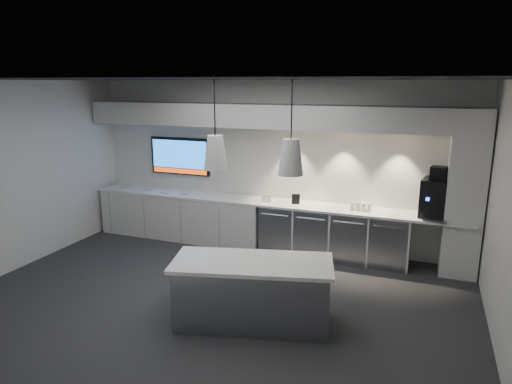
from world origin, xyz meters
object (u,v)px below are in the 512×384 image
at_px(wall_tv, 180,156).
at_px(coffee_machine, 437,196).
at_px(island, 252,292).
at_px(bin, 183,286).

xyz_separation_m(wall_tv, coffee_machine, (4.70, -0.25, -0.33)).
relative_size(wall_tv, island, 0.59).
bearing_deg(bin, island, -12.05).
bearing_deg(wall_tv, island, -47.34).
distance_m(bin, coffee_machine, 4.12).
xyz_separation_m(wall_tv, island, (2.61, -2.84, -1.14)).
height_order(island, bin, island).
distance_m(island, bin, 1.18).
xyz_separation_m(island, bin, (-1.14, 0.24, -0.22)).
xyz_separation_m(bin, coffee_machine, (3.23, 2.35, 1.03)).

